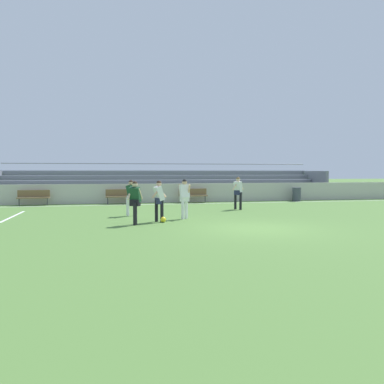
# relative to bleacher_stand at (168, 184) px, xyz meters

# --- Properties ---
(ground_plane) EXTENTS (160.00, 160.00, 0.00)m
(ground_plane) POSITION_rel_bleacher_stand_xyz_m (0.84, -14.95, -1.10)
(ground_plane) COLOR #517A38
(field_line_sideline) EXTENTS (44.00, 0.12, 0.01)m
(field_line_sideline) POSITION_rel_bleacher_stand_xyz_m (0.84, -4.27, -1.10)
(field_line_sideline) COLOR white
(field_line_sideline) RESTS_ON ground
(field_line_penalty_mark) EXTENTS (0.12, 4.40, 0.01)m
(field_line_penalty_mark) POSITION_rel_bleacher_stand_xyz_m (-8.32, -9.19, -1.10)
(field_line_penalty_mark) COLOR white
(field_line_penalty_mark) RESTS_ON ground
(sideline_wall) EXTENTS (48.00, 0.16, 1.21)m
(sideline_wall) POSITION_rel_bleacher_stand_xyz_m (0.84, -2.98, -0.49)
(sideline_wall) COLOR #BCB7AD
(sideline_wall) RESTS_ON ground
(bleacher_stand) EXTENTS (23.18, 4.00, 2.60)m
(bleacher_stand) POSITION_rel_bleacher_stand_xyz_m (0.00, 0.00, 0.00)
(bleacher_stand) COLOR #9EA3AD
(bleacher_stand) RESTS_ON ground
(bench_centre_sideline) EXTENTS (1.80, 0.40, 0.90)m
(bench_centre_sideline) POSITION_rel_bleacher_stand_xyz_m (-3.46, -3.54, -0.56)
(bench_centre_sideline) COLOR brown
(bench_centre_sideline) RESTS_ON ground
(bench_far_right) EXTENTS (1.80, 0.40, 0.90)m
(bench_far_right) POSITION_rel_bleacher_stand_xyz_m (-8.47, -3.54, -0.56)
(bench_far_right) COLOR brown
(bench_far_right) RESTS_ON ground
(bench_far_left) EXTENTS (1.80, 0.40, 0.90)m
(bench_far_left) POSITION_rel_bleacher_stand_xyz_m (1.08, -3.54, -0.56)
(bench_far_left) COLOR brown
(bench_far_left) RESTS_ON ground
(trash_bin) EXTENTS (0.56, 0.56, 0.92)m
(trash_bin) POSITION_rel_bleacher_stand_xyz_m (8.18, -3.63, -0.64)
(trash_bin) COLOR #3D424C
(trash_bin) RESTS_ON ground
(player_white_dropping_back) EXTENTS (0.45, 0.46, 1.66)m
(player_white_dropping_back) POSITION_rel_bleacher_stand_xyz_m (-1.04, -11.69, -0.11)
(player_white_dropping_back) COLOR white
(player_white_dropping_back) RESTS_ON ground
(player_white_overlapping) EXTENTS (0.66, 0.48, 1.63)m
(player_white_overlapping) POSITION_rel_bleacher_stand_xyz_m (-2.21, -12.46, -0.13)
(player_white_overlapping) COLOR black
(player_white_overlapping) RESTS_ON ground
(player_dark_challenging) EXTENTS (0.63, 0.48, 1.64)m
(player_dark_challenging) POSITION_rel_bleacher_stand_xyz_m (-3.19, -13.10, -0.13)
(player_dark_challenging) COLOR black
(player_dark_challenging) RESTS_ON ground
(player_dark_wide_left) EXTENTS (0.49, 0.61, 1.61)m
(player_dark_wide_left) POSITION_rel_bleacher_stand_xyz_m (-3.18, -10.10, -0.15)
(player_dark_wide_left) COLOR white
(player_dark_wide_left) RESTS_ON ground
(player_white_deep_cover) EXTENTS (0.77, 0.47, 1.70)m
(player_white_deep_cover) POSITION_rel_bleacher_stand_xyz_m (2.45, -8.35, -0.09)
(player_white_deep_cover) COLOR black
(player_white_deep_cover) RESTS_ON ground
(soccer_ball) EXTENTS (0.22, 0.22, 0.22)m
(soccer_ball) POSITION_rel_bleacher_stand_xyz_m (-2.07, -12.65, -0.99)
(soccer_ball) COLOR yellow
(soccer_ball) RESTS_ON ground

